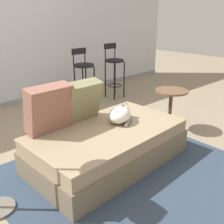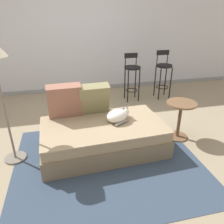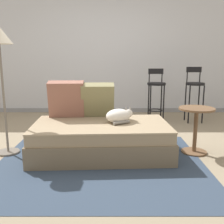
{
  "view_description": "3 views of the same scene",
  "coord_description": "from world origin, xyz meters",
  "px_view_note": "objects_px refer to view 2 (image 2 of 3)",
  "views": [
    {
      "loc": [
        -1.67,
        -2.31,
        1.55
      ],
      "look_at": [
        0.15,
        -0.3,
        0.52
      ],
      "focal_mm": 42.0,
      "sensor_mm": 36.0,
      "label": 1
    },
    {
      "loc": [
        -0.47,
        -2.97,
        1.82
      ],
      "look_at": [
        0.15,
        -0.3,
        0.52
      ],
      "focal_mm": 35.0,
      "sensor_mm": 36.0,
      "label": 2
    },
    {
      "loc": [
        0.13,
        -3.53,
        1.2
      ],
      "look_at": [
        0.15,
        -0.3,
        0.52
      ],
      "focal_mm": 42.0,
      "sensor_mm": 36.0,
      "label": 3
    }
  ],
  "objects_px": {
    "couch": "(103,136)",
    "bar_stool_by_doorway": "(163,71)",
    "bar_stool_near_window": "(132,73)",
    "throw_pillow_middle": "(94,99)",
    "throw_pillow_corner": "(65,101)",
    "side_table": "(180,115)",
    "cat": "(118,115)"
  },
  "relations": [
    {
      "from": "bar_stool_near_window",
      "to": "throw_pillow_corner",
      "type": "bearing_deg",
      "value": -136.37
    },
    {
      "from": "couch",
      "to": "bar_stool_by_doorway",
      "type": "bearing_deg",
      "value": 45.86
    },
    {
      "from": "couch",
      "to": "bar_stool_by_doorway",
      "type": "relative_size",
      "value": 1.68
    },
    {
      "from": "throw_pillow_corner",
      "to": "side_table",
      "type": "height_order",
      "value": "throw_pillow_corner"
    },
    {
      "from": "bar_stool_by_doorway",
      "to": "cat",
      "type": "bearing_deg",
      "value": -130.81
    },
    {
      "from": "couch",
      "to": "side_table",
      "type": "bearing_deg",
      "value": 2.75
    },
    {
      "from": "couch",
      "to": "side_table",
      "type": "height_order",
      "value": "side_table"
    },
    {
      "from": "bar_stool_near_window",
      "to": "throw_pillow_middle",
      "type": "bearing_deg",
      "value": -127.02
    },
    {
      "from": "throw_pillow_middle",
      "to": "side_table",
      "type": "height_order",
      "value": "throw_pillow_middle"
    },
    {
      "from": "couch",
      "to": "cat",
      "type": "bearing_deg",
      "value": 11.5
    },
    {
      "from": "side_table",
      "to": "cat",
      "type": "bearing_deg",
      "value": -179.32
    },
    {
      "from": "cat",
      "to": "bar_stool_by_doorway",
      "type": "bearing_deg",
      "value": 49.19
    },
    {
      "from": "throw_pillow_middle",
      "to": "side_table",
      "type": "bearing_deg",
      "value": -14.25
    },
    {
      "from": "throw_pillow_corner",
      "to": "bar_stool_near_window",
      "type": "relative_size",
      "value": 0.49
    },
    {
      "from": "cat",
      "to": "throw_pillow_corner",
      "type": "bearing_deg",
      "value": 156.32
    },
    {
      "from": "couch",
      "to": "throw_pillow_corner",
      "type": "height_order",
      "value": "throw_pillow_corner"
    },
    {
      "from": "throw_pillow_corner",
      "to": "cat",
      "type": "height_order",
      "value": "throw_pillow_corner"
    },
    {
      "from": "couch",
      "to": "cat",
      "type": "height_order",
      "value": "cat"
    },
    {
      "from": "bar_stool_by_doorway",
      "to": "side_table",
      "type": "distance_m",
      "value": 1.75
    },
    {
      "from": "throw_pillow_middle",
      "to": "bar_stool_by_doorway",
      "type": "xyz_separation_m",
      "value": [
        1.73,
        1.35,
        -0.03
      ]
    },
    {
      "from": "couch",
      "to": "throw_pillow_corner",
      "type": "distance_m",
      "value": 0.74
    },
    {
      "from": "couch",
      "to": "side_table",
      "type": "xyz_separation_m",
      "value": [
        1.19,
        0.06,
        0.18
      ]
    },
    {
      "from": "bar_stool_by_doorway",
      "to": "side_table",
      "type": "height_order",
      "value": "bar_stool_by_doorway"
    },
    {
      "from": "throw_pillow_corner",
      "to": "couch",
      "type": "bearing_deg",
      "value": -36.45
    },
    {
      "from": "throw_pillow_middle",
      "to": "bar_stool_near_window",
      "type": "relative_size",
      "value": 0.47
    },
    {
      "from": "side_table",
      "to": "bar_stool_near_window",
      "type": "bearing_deg",
      "value": 97.83
    },
    {
      "from": "throw_pillow_corner",
      "to": "throw_pillow_middle",
      "type": "height_order",
      "value": "throw_pillow_corner"
    },
    {
      "from": "couch",
      "to": "throw_pillow_middle",
      "type": "distance_m",
      "value": 0.57
    },
    {
      "from": "couch",
      "to": "throw_pillow_corner",
      "type": "xyz_separation_m",
      "value": [
        -0.48,
        0.35,
        0.44
      ]
    },
    {
      "from": "bar_stool_near_window",
      "to": "side_table",
      "type": "xyz_separation_m",
      "value": [
        0.23,
        -1.67,
        -0.22
      ]
    },
    {
      "from": "side_table",
      "to": "throw_pillow_corner",
      "type": "bearing_deg",
      "value": 169.9
    },
    {
      "from": "cat",
      "to": "bar_stool_near_window",
      "type": "distance_m",
      "value": 1.84
    }
  ]
}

